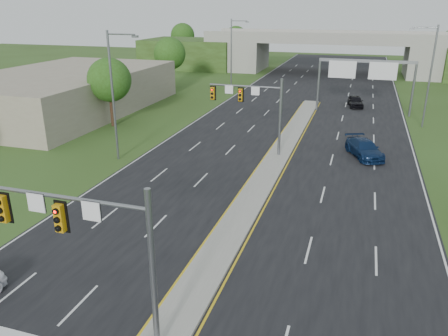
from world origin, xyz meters
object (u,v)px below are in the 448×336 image
car_far_c (356,101)px  sign_gantry (365,72)px  overpass (331,55)px  car_far_b (364,149)px  signal_mast_near (95,238)px  signal_mast_far (255,104)px

car_far_c → sign_gantry: bearing=-88.0°
overpass → car_far_b: bearing=-82.0°
signal_mast_near → car_far_c: (8.21, 48.75, -3.97)m
car_far_b → signal_mast_near: bearing=-133.0°
sign_gantry → car_far_b: 18.26m
sign_gantry → car_far_c: bearing=101.1°
signal_mast_near → car_far_b: size_ratio=1.33×
signal_mast_far → sign_gantry: (8.95, 19.99, 0.51)m
car_far_b → sign_gantry: bearing=68.7°
signal_mast_near → overpass: overpass is taller
overpass → car_far_b: size_ratio=15.23×
signal_mast_far → car_far_c: size_ratio=1.61×
signal_mast_near → overpass: size_ratio=0.09×
sign_gantry → car_far_c: sign_gantry is taller
car_far_b → overpass: bearing=74.4°
signal_mast_near → car_far_c: 49.60m
overpass → car_far_c: overpass is taller
sign_gantry → signal_mast_near: bearing=-101.2°
signal_mast_far → car_far_c: bearing=70.9°
sign_gantry → overpass: overpass is taller
signal_mast_far → overpass: size_ratio=0.09×
signal_mast_far → car_far_c: (8.21, 23.75, -3.97)m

